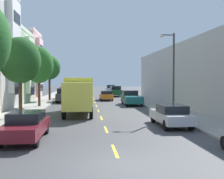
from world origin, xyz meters
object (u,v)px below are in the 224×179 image
object	(u,v)px
street_tree_farthest	(49,68)
moving_orange_sedan	(106,95)
parked_sedan_burgundy	(26,125)
parked_hatchback_navy	(70,92)
street_lamp	(172,68)
parked_sedan_silver	(171,115)
parked_suv_sky	(111,89)
street_tree_second	(20,60)
parked_pickup_white	(73,89)
parked_suv_charcoal	(64,95)
parked_suv_champagne	(66,93)
parked_suv_forest	(115,91)
delivery_box_truck	(80,93)
street_tree_third	(39,65)
parked_pickup_teal	(131,98)

from	to	relation	value
street_tree_farthest	moving_orange_sedan	distance (m)	9.20
parked_sedan_burgundy	parked_hatchback_navy	distance (m)	37.93
street_lamp	parked_sedan_silver	size ratio (longest dim) A/B	1.51
parked_sedan_silver	parked_suv_sky	xyz separation A→B (m)	(-0.03, 42.49, 0.24)
street_tree_second	parked_pickup_white	distance (m)	42.56
parked_sedan_silver	parked_suv_charcoal	bearing A→B (deg)	113.24
street_tree_second	parked_suv_champagne	xyz separation A→B (m)	(1.97, 21.52, -3.61)
parked_suv_champagne	moving_orange_sedan	distance (m)	7.08
parked_hatchback_navy	parked_suv_charcoal	bearing A→B (deg)	-89.58
parked_sedan_silver	parked_hatchback_navy	distance (m)	35.78
parked_sedan_burgundy	parked_suv_champagne	bearing A→B (deg)	90.28
parked_suv_forest	parked_sedan_silver	distance (m)	31.97
delivery_box_truck	parked_suv_forest	size ratio (longest dim) A/B	1.69
parked_suv_forest	moving_orange_sedan	size ratio (longest dim) A/B	1.07
parked_suv_forest	parked_suv_sky	xyz separation A→B (m)	(0.09, 10.52, 0.00)
street_tree_third	parked_suv_charcoal	distance (m)	7.99
parked_hatchback_navy	street_tree_farthest	bearing A→B (deg)	-99.22
parked_suv_forest	parked_suv_charcoal	xyz separation A→B (m)	(-8.45, -12.01, 0.00)
delivery_box_truck	parked_pickup_teal	xyz separation A→B (m)	(6.12, 7.95, -1.04)
parked_suv_champagne	parked_pickup_white	bearing A→B (deg)	89.41
street_tree_second	parked_sedan_silver	world-z (taller)	street_tree_second
street_tree_second	parked_suv_champagne	size ratio (longest dim) A/B	1.30
parked_sedan_burgundy	parked_pickup_teal	bearing A→B (deg)	64.87
parked_suv_charcoal	moving_orange_sedan	world-z (taller)	parked_suv_charcoal
street_tree_second	parked_suv_champagne	bearing A→B (deg)	84.76
parked_sedan_silver	parked_hatchback_navy	size ratio (longest dim) A/B	1.12
parked_sedan_silver	parked_suv_sky	distance (m)	42.49
parked_suv_forest	parked_sedan_silver	size ratio (longest dim) A/B	1.07
parked_hatchback_navy	parked_pickup_teal	bearing A→B (deg)	-66.17
parked_suv_sky	parked_pickup_teal	bearing A→B (deg)	-90.01
parked_hatchback_navy	parked_sedan_silver	bearing A→B (deg)	-75.97
parked_suv_forest	parked_hatchback_navy	xyz separation A→B (m)	(-8.55, 2.74, -0.23)
street_tree_farthest	street_lamp	bearing A→B (deg)	-54.27
street_tree_farthest	street_lamp	world-z (taller)	street_lamp
street_tree_third	parked_suv_champagne	distance (m)	13.58
parked_pickup_teal	parked_hatchback_navy	xyz separation A→B (m)	(-8.64, 19.57, -0.07)
parked_sedan_silver	street_tree_farthest	bearing A→B (deg)	116.24
delivery_box_truck	parked_sedan_burgundy	bearing A→B (deg)	-103.45
street_tree_third	street_lamp	bearing A→B (deg)	-34.72
street_tree_second	parked_pickup_teal	size ratio (longest dim) A/B	1.18
delivery_box_truck	parked_hatchback_navy	xyz separation A→B (m)	(-2.52, 27.52, -1.11)
parked_sedan_silver	parked_hatchback_navy	world-z (taller)	parked_hatchback_navy
delivery_box_truck	parked_sedan_burgundy	world-z (taller)	delivery_box_truck
parked_suv_champagne	parked_hatchback_navy	xyz separation A→B (m)	(0.11, 8.56, -0.23)
street_tree_third	parked_hatchback_navy	world-z (taller)	street_tree_third
parked_suv_forest	street_tree_third	bearing A→B (deg)	-119.60
delivery_box_truck	parked_suv_sky	xyz separation A→B (m)	(6.13, 35.29, -0.88)
parked_suv_charcoal	street_tree_second	bearing A→B (deg)	-98.15
parked_suv_champagne	moving_orange_sedan	bearing A→B (deg)	-28.35
parked_suv_champagne	parked_hatchback_navy	size ratio (longest dim) A/B	1.21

